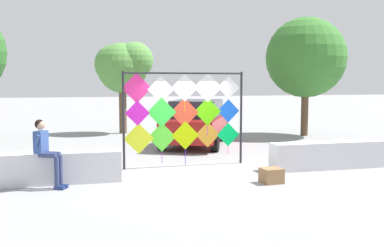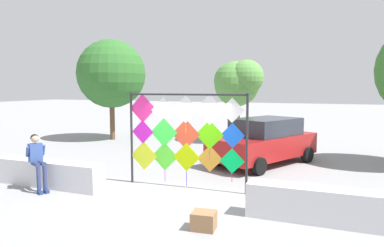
% 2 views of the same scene
% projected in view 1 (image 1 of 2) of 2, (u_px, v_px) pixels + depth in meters
% --- Properties ---
extents(ground, '(120.00, 120.00, 0.00)m').
position_uv_depth(ground, '(196.00, 173.00, 12.37)').
color(ground, gray).
extents(plaza_ledge_left, '(3.79, 0.59, 0.77)m').
position_uv_depth(plaza_ledge_left, '(42.00, 168.00, 10.97)').
color(plaza_ledge_left, silver).
rests_on(plaza_ledge_left, ground).
extents(plaza_ledge_right, '(3.79, 0.59, 0.77)m').
position_uv_depth(plaza_ledge_right, '(333.00, 155.00, 12.97)').
color(plaza_ledge_right, silver).
rests_on(plaza_ledge_right, ground).
extents(kite_display_rack, '(3.66, 0.20, 2.79)m').
position_uv_depth(kite_display_rack, '(183.00, 110.00, 13.16)').
color(kite_display_rack, '#232328').
rests_on(kite_display_rack, ground).
extents(seated_vendor, '(0.78, 0.65, 1.62)m').
position_uv_depth(seated_vendor, '(46.00, 147.00, 10.50)').
color(seated_vendor, navy).
rests_on(seated_vendor, ground).
extents(parked_car, '(3.72, 4.93, 1.76)m').
position_uv_depth(parked_car, '(197.00, 122.00, 17.65)').
color(parked_car, maroon).
rests_on(parked_car, ground).
extents(cardboard_box_large, '(0.54, 0.50, 0.37)m').
position_uv_depth(cardboard_box_large, '(271.00, 176.00, 11.11)').
color(cardboard_box_large, olive).
rests_on(cardboard_box_large, ground).
extents(tree_far_right, '(2.75, 2.38, 4.36)m').
position_uv_depth(tree_far_right, '(123.00, 66.00, 21.45)').
color(tree_far_right, brown).
rests_on(tree_far_right, ground).
extents(tree_palm_like, '(3.64, 3.64, 5.39)m').
position_uv_depth(tree_palm_like, '(304.00, 57.00, 20.48)').
color(tree_palm_like, brown).
rests_on(tree_palm_like, ground).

